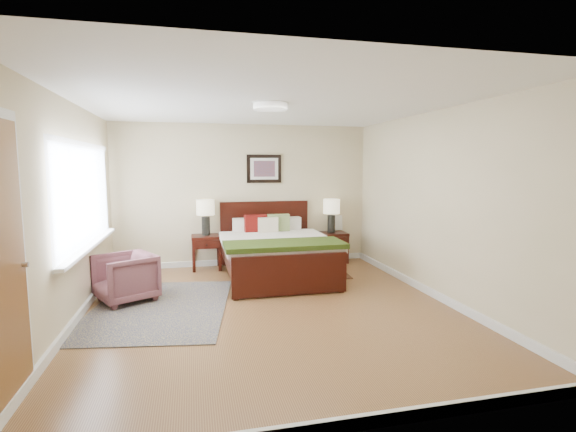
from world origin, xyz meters
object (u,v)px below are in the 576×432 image
at_px(nightstand_right, 331,244).
at_px(lamp_left, 206,211).
at_px(nightstand_left, 206,243).
at_px(armchair, 125,278).
at_px(lamp_right, 331,210).
at_px(bed, 275,245).
at_px(rug_persian, 160,308).

height_order(nightstand_right, lamp_left, lamp_left).
relative_size(nightstand_left, lamp_left, 0.96).
relative_size(nightstand_right, lamp_left, 0.92).
distance_m(nightstand_left, armchair, 1.87).
bearing_deg(nightstand_left, lamp_right, 0.52).
distance_m(nightstand_right, lamp_left, 2.35).
bearing_deg(armchair, bed, 80.33).
relative_size(nightstand_left, nightstand_right, 1.05).
height_order(nightstand_left, rug_persian, nightstand_left).
bearing_deg(lamp_right, bed, -146.77).
height_order(bed, nightstand_left, bed).
bearing_deg(armchair, lamp_right, 85.84).
relative_size(bed, lamp_left, 3.40).
distance_m(nightstand_left, nightstand_right, 2.26).
bearing_deg(rug_persian, lamp_left, 80.65).
relative_size(lamp_right, armchair, 0.88).
relative_size(lamp_right, rug_persian, 0.27).
height_order(lamp_left, rug_persian, lamp_left).
bearing_deg(nightstand_right, bed, -147.17).
distance_m(bed, nightstand_right, 1.45).
bearing_deg(bed, nightstand_left, 143.78).
bearing_deg(rug_persian, lamp_right, 42.76).
distance_m(bed, nightstand_left, 1.30).
height_order(lamp_right, rug_persian, lamp_right).
bearing_deg(bed, rug_persian, -146.24).
relative_size(bed, nightstand_left, 3.54).
bearing_deg(nightstand_left, armchair, -125.97).
distance_m(lamp_right, rug_persian, 3.62).
relative_size(bed, nightstand_right, 3.72).
height_order(armchair, rug_persian, armchair).
bearing_deg(armchair, rug_persian, 20.08).
distance_m(nightstand_right, lamp_right, 0.63).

